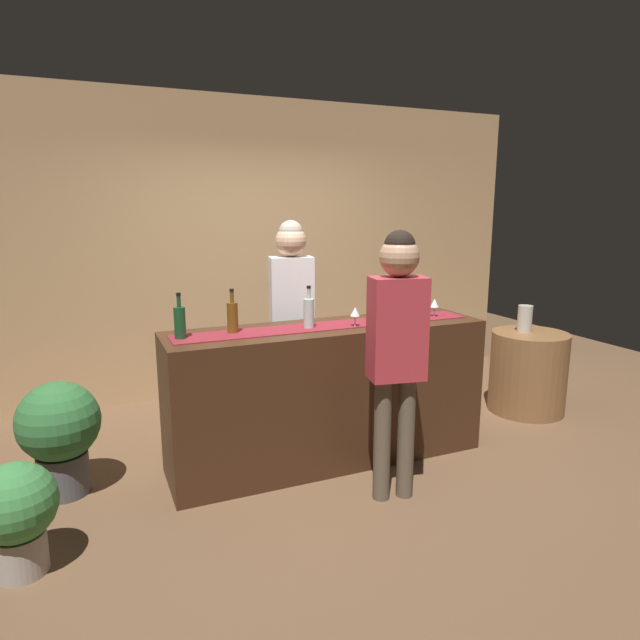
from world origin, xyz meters
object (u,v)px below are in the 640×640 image
at_px(customer_sipping, 397,337).
at_px(potted_plant_tall, 59,430).
at_px(wine_bottle_clear, 309,313).
at_px(wine_glass_mid_counter, 385,306).
at_px(wine_bottle_green, 180,322).
at_px(round_side_table, 528,372).
at_px(potted_plant_small, 16,511).
at_px(wine_bottle_amber, 232,317).
at_px(wine_glass_near_customer, 435,304).
at_px(vase_on_side_table, 525,318).
at_px(bartender, 292,304).
at_px(wine_glass_far_end, 355,312).

bearing_deg(customer_sipping, potted_plant_tall, 166.35).
distance_m(wine_bottle_clear, wine_glass_mid_counter, 0.65).
height_order(wine_bottle_green, potted_plant_tall, wine_bottle_green).
xyz_separation_m(round_side_table, potted_plant_small, (-4.09, -0.76, -0.02)).
bearing_deg(wine_bottle_clear, wine_bottle_amber, 172.77).
bearing_deg(wine_glass_near_customer, potted_plant_small, -169.18).
relative_size(wine_bottle_amber, wine_glass_near_customer, 2.10).
height_order(wine_bottle_clear, potted_plant_tall, wine_bottle_clear).
relative_size(round_side_table, vase_on_side_table, 3.08).
relative_size(wine_glass_near_customer, bartender, 0.08).
distance_m(wine_bottle_green, wine_bottle_amber, 0.36).
bearing_deg(potted_plant_small, customer_sipping, -2.63).
bearing_deg(wine_glass_mid_counter, round_side_table, 4.76).
xyz_separation_m(wine_bottle_amber, wine_glass_near_customer, (1.57, -0.08, -0.01)).
xyz_separation_m(wine_glass_mid_counter, round_side_table, (1.61, 0.13, -0.76)).
height_order(potted_plant_tall, potted_plant_small, potted_plant_tall).
distance_m(bartender, potted_plant_small, 2.37).
xyz_separation_m(wine_glass_near_customer, wine_glass_mid_counter, (-0.40, 0.07, 0.00)).
height_order(wine_bottle_green, wine_glass_near_customer, wine_bottle_green).
relative_size(wine_glass_near_customer, potted_plant_small, 0.24).
relative_size(wine_bottle_green, wine_glass_near_customer, 2.10).
relative_size(wine_glass_mid_counter, potted_plant_tall, 0.19).
bearing_deg(wine_glass_mid_counter, customer_sipping, -114.39).
height_order(wine_glass_mid_counter, potted_plant_small, wine_glass_mid_counter).
height_order(wine_bottle_clear, bartender, bartender).
bearing_deg(customer_sipping, wine_glass_mid_counter, 76.53).
bearing_deg(vase_on_side_table, wine_glass_near_customer, -166.79).
bearing_deg(potted_plant_small, bartender, 30.94).
height_order(round_side_table, vase_on_side_table, vase_on_side_table).
height_order(wine_bottle_clear, wine_glass_near_customer, wine_bottle_clear).
bearing_deg(vase_on_side_table, customer_sipping, -154.18).
distance_m(wine_bottle_clear, wine_glass_far_end, 0.33).
xyz_separation_m(wine_bottle_amber, potted_plant_small, (-1.31, -0.63, -0.79)).
distance_m(wine_bottle_amber, wine_glass_near_customer, 1.57).
bearing_deg(vase_on_side_table, wine_bottle_green, -175.69).
distance_m(wine_bottle_green, bartender, 1.12).
xyz_separation_m(wine_glass_mid_counter, potted_plant_tall, (-2.30, 0.18, -0.69)).
xyz_separation_m(wine_glass_mid_counter, bartender, (-0.55, 0.53, -0.03)).
height_order(wine_bottle_green, bartender, bartender).
distance_m(potted_plant_tall, potted_plant_small, 0.83).
distance_m(wine_glass_far_end, potted_plant_small, 2.34).
bearing_deg(wine_glass_mid_counter, bartender, 136.21).
height_order(vase_on_side_table, potted_plant_small, vase_on_side_table).
bearing_deg(potted_plant_small, wine_glass_far_end, 12.46).
distance_m(wine_glass_far_end, potted_plant_tall, 2.11).
xyz_separation_m(wine_glass_near_customer, wine_glass_far_end, (-0.72, -0.07, 0.00)).
distance_m(wine_bottle_clear, potted_plant_small, 2.07).
xyz_separation_m(wine_bottle_green, wine_glass_far_end, (1.20, -0.12, -0.01)).
height_order(bartender, potted_plant_tall, bartender).
bearing_deg(vase_on_side_table, potted_plant_tall, -179.58).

